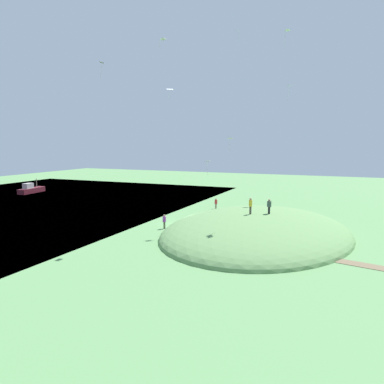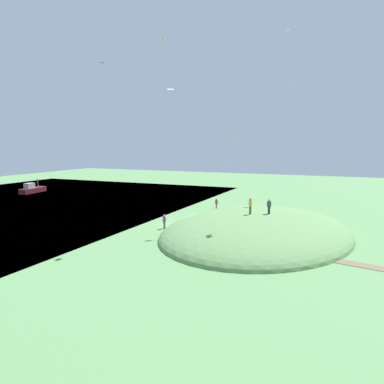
{
  "view_description": "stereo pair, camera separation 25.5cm",
  "coord_description": "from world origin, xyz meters",
  "px_view_note": "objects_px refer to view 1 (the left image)",
  "views": [
    {
      "loc": [
        19.18,
        -41.46,
        10.19
      ],
      "look_at": [
        1.82,
        -1.17,
        4.37
      ],
      "focal_mm": 34.63,
      "sensor_mm": 36.0,
      "label": 1
    },
    {
      "loc": [
        19.41,
        -41.36,
        10.19
      ],
      "look_at": [
        1.82,
        -1.17,
        4.37
      ],
      "focal_mm": 34.63,
      "sensor_mm": 36.0,
      "label": 2
    }
  ],
  "objects_px": {
    "person_on_hilltop": "(269,205)",
    "kite_0": "(163,40)",
    "kite_7": "(289,87)",
    "person_watching_kites": "(164,220)",
    "boat_on_lake": "(31,190)",
    "person_near_shore": "(251,204)",
    "kite_1": "(287,32)",
    "kite_2": "(230,139)",
    "person_with_child": "(216,202)",
    "kite_6": "(170,90)",
    "kite_3": "(102,64)",
    "kite_5": "(208,162)",
    "kite_4": "(237,31)"
  },
  "relations": [
    {
      "from": "person_on_hilltop",
      "to": "kite_0",
      "type": "height_order",
      "value": "kite_0"
    },
    {
      "from": "kite_7",
      "to": "person_watching_kites",
      "type": "bearing_deg",
      "value": -130.01
    },
    {
      "from": "boat_on_lake",
      "to": "kite_7",
      "type": "relative_size",
      "value": 3.35
    },
    {
      "from": "kite_7",
      "to": "person_near_shore",
      "type": "bearing_deg",
      "value": -97.29
    },
    {
      "from": "person_watching_kites",
      "to": "kite_7",
      "type": "xyz_separation_m",
      "value": [
        11.91,
        14.19,
        16.69
      ]
    },
    {
      "from": "kite_0",
      "to": "kite_1",
      "type": "xyz_separation_m",
      "value": [
        11.47,
        6.77,
        1.24
      ]
    },
    {
      "from": "kite_2",
      "to": "kite_7",
      "type": "relative_size",
      "value": 1.06
    },
    {
      "from": "kite_0",
      "to": "kite_2",
      "type": "distance_m",
      "value": 19.97
    },
    {
      "from": "person_on_hilltop",
      "to": "person_with_child",
      "type": "xyz_separation_m",
      "value": [
        -10.94,
        13.2,
        -2.39
      ]
    },
    {
      "from": "boat_on_lake",
      "to": "kite_6",
      "type": "relative_size",
      "value": 3.78
    },
    {
      "from": "kite_3",
      "to": "kite_7",
      "type": "relative_size",
      "value": 0.98
    },
    {
      "from": "boat_on_lake",
      "to": "person_watching_kites",
      "type": "height_order",
      "value": "boat_on_lake"
    },
    {
      "from": "person_near_shore",
      "to": "kite_2",
      "type": "height_order",
      "value": "kite_2"
    },
    {
      "from": "person_with_child",
      "to": "kite_2",
      "type": "distance_m",
      "value": 10.11
    },
    {
      "from": "person_watching_kites",
      "to": "kite_3",
      "type": "relative_size",
      "value": 0.9
    },
    {
      "from": "person_on_hilltop",
      "to": "kite_2",
      "type": "relative_size",
      "value": 0.79
    },
    {
      "from": "person_near_shore",
      "to": "kite_5",
      "type": "xyz_separation_m",
      "value": [
        -8.12,
        7.99,
        4.0
      ]
    },
    {
      "from": "person_on_hilltop",
      "to": "kite_1",
      "type": "height_order",
      "value": "kite_1"
    },
    {
      "from": "person_watching_kites",
      "to": "kite_1",
      "type": "relative_size",
      "value": 1.0
    },
    {
      "from": "person_watching_kites",
      "to": "kite_0",
      "type": "bearing_deg",
      "value": -90.42
    },
    {
      "from": "person_on_hilltop",
      "to": "kite_6",
      "type": "distance_m",
      "value": 28.01
    },
    {
      "from": "person_on_hilltop",
      "to": "kite_5",
      "type": "distance_m",
      "value": 12.81
    },
    {
      "from": "kite_1",
      "to": "person_with_child",
      "type": "bearing_deg",
      "value": 135.95
    },
    {
      "from": "kite_1",
      "to": "kite_6",
      "type": "xyz_separation_m",
      "value": [
        -20.18,
        12.13,
        -3.35
      ]
    },
    {
      "from": "person_watching_kites",
      "to": "person_with_child",
      "type": "height_order",
      "value": "person_watching_kites"
    },
    {
      "from": "kite_2",
      "to": "kite_3",
      "type": "xyz_separation_m",
      "value": [
        -12.47,
        -13.4,
        9.14
      ]
    },
    {
      "from": "boat_on_lake",
      "to": "person_near_shore",
      "type": "xyz_separation_m",
      "value": [
        50.23,
        -16.63,
        2.84
      ]
    },
    {
      "from": "kite_1",
      "to": "kite_6",
      "type": "distance_m",
      "value": 23.78
    },
    {
      "from": "kite_2",
      "to": "kite_6",
      "type": "height_order",
      "value": "kite_6"
    },
    {
      "from": "boat_on_lake",
      "to": "kite_5",
      "type": "distance_m",
      "value": 43.52
    },
    {
      "from": "kite_6",
      "to": "person_watching_kites",
      "type": "bearing_deg",
      "value": -65.89
    },
    {
      "from": "kite_5",
      "to": "person_with_child",
      "type": "bearing_deg",
      "value": 98.89
    },
    {
      "from": "person_watching_kites",
      "to": "kite_4",
      "type": "height_order",
      "value": "kite_4"
    },
    {
      "from": "person_near_shore",
      "to": "kite_1",
      "type": "height_order",
      "value": "kite_1"
    },
    {
      "from": "person_on_hilltop",
      "to": "kite_2",
      "type": "height_order",
      "value": "kite_2"
    },
    {
      "from": "boat_on_lake",
      "to": "person_watching_kites",
      "type": "xyz_separation_m",
      "value": [
        40.01,
        -17.58,
        0.38
      ]
    },
    {
      "from": "kite_1",
      "to": "kite_5",
      "type": "xyz_separation_m",
      "value": [
        -11.03,
        5.33,
        -14.42
      ]
    },
    {
      "from": "kite_0",
      "to": "kite_4",
      "type": "height_order",
      "value": "kite_4"
    },
    {
      "from": "kite_0",
      "to": "kite_2",
      "type": "height_order",
      "value": "kite_0"
    },
    {
      "from": "boat_on_lake",
      "to": "person_near_shore",
      "type": "relative_size",
      "value": 3.61
    },
    {
      "from": "kite_2",
      "to": "kite_4",
      "type": "height_order",
      "value": "kite_4"
    },
    {
      "from": "kite_5",
      "to": "person_watching_kites",
      "type": "bearing_deg",
      "value": -103.18
    },
    {
      "from": "person_on_hilltop",
      "to": "person_with_child",
      "type": "distance_m",
      "value": 17.31
    },
    {
      "from": "person_watching_kites",
      "to": "kite_4",
      "type": "xyz_separation_m",
      "value": [
        6.48,
        7.17,
        22.64
      ]
    },
    {
      "from": "kite_3",
      "to": "kite_4",
      "type": "distance_m",
      "value": 17.1
    },
    {
      "from": "kite_4",
      "to": "kite_7",
      "type": "relative_size",
      "value": 0.93
    },
    {
      "from": "kite_1",
      "to": "kite_4",
      "type": "xyz_separation_m",
      "value": [
        -6.65,
        3.55,
        1.75
      ]
    },
    {
      "from": "person_watching_kites",
      "to": "kite_1",
      "type": "height_order",
      "value": "kite_1"
    },
    {
      "from": "person_on_hilltop",
      "to": "kite_2",
      "type": "distance_m",
      "value": 16.36
    },
    {
      "from": "person_with_child",
      "to": "kite_0",
      "type": "relative_size",
      "value": 1.5
    }
  ]
}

